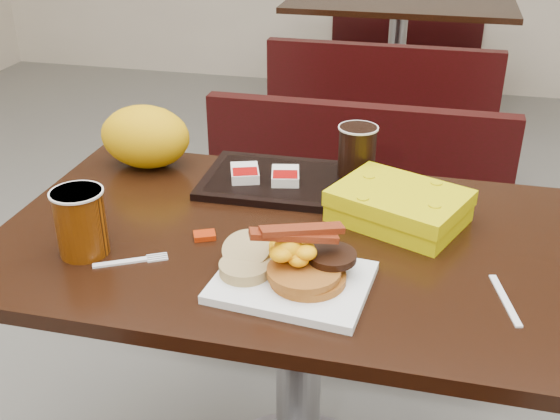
% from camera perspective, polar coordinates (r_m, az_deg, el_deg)
% --- Properties ---
extents(table_near, '(1.20, 0.70, 0.75)m').
position_cam_1_polar(table_near, '(1.53, 1.60, -14.59)').
color(table_near, black).
rests_on(table_near, floor).
extents(bench_near_n, '(1.00, 0.46, 0.72)m').
position_cam_1_polar(bench_near_n, '(2.10, 5.57, -2.24)').
color(bench_near_n, black).
rests_on(bench_near_n, floor).
extents(table_far, '(1.20, 0.70, 0.75)m').
position_cam_1_polar(table_far, '(3.85, 9.84, 11.80)').
color(table_far, black).
rests_on(table_far, floor).
extents(bench_far_s, '(1.00, 0.46, 0.72)m').
position_cam_1_polar(bench_far_s, '(3.19, 8.78, 8.27)').
color(bench_far_s, black).
rests_on(bench_far_s, floor).
extents(bench_far_n, '(1.00, 0.46, 0.72)m').
position_cam_1_polar(bench_far_n, '(4.54, 10.56, 13.92)').
color(bench_far_n, black).
rests_on(bench_far_n, floor).
extents(platter, '(0.28, 0.23, 0.02)m').
position_cam_1_polar(platter, '(1.16, 1.06, -6.21)').
color(platter, white).
rests_on(platter, table_near).
extents(pancake_stack, '(0.17, 0.17, 0.03)m').
position_cam_1_polar(pancake_stack, '(1.14, 2.40, -5.51)').
color(pancake_stack, '#A34E1B').
rests_on(pancake_stack, platter).
extents(sausage_patty, '(0.11, 0.11, 0.01)m').
position_cam_1_polar(sausage_patty, '(1.15, 4.49, -3.96)').
color(sausage_patty, black).
rests_on(sausage_patty, pancake_stack).
extents(scrambled_eggs, '(0.09, 0.08, 0.05)m').
position_cam_1_polar(scrambled_eggs, '(1.13, 0.72, -3.51)').
color(scrambled_eggs, '#FFC605').
rests_on(scrambled_eggs, pancake_stack).
extents(bacon_strips, '(0.17, 0.12, 0.01)m').
position_cam_1_polar(bacon_strips, '(1.12, 1.21, -2.09)').
color(bacon_strips, '#4C1105').
rests_on(bacon_strips, scrambled_eggs).
extents(muffin_bottom, '(0.11, 0.11, 0.02)m').
position_cam_1_polar(muffin_bottom, '(1.16, -3.02, -5.00)').
color(muffin_bottom, tan).
rests_on(muffin_bottom, platter).
extents(muffin_top, '(0.09, 0.09, 0.05)m').
position_cam_1_polar(muffin_top, '(1.19, -2.87, -3.56)').
color(muffin_top, tan).
rests_on(muffin_top, platter).
extents(coffee_cup_near, '(0.12, 0.12, 0.13)m').
position_cam_1_polar(coffee_cup_near, '(1.28, -16.72, -1.04)').
color(coffee_cup_near, '#833704').
rests_on(coffee_cup_near, table_near).
extents(fork, '(0.13, 0.09, 0.00)m').
position_cam_1_polar(fork, '(1.25, -13.58, -4.40)').
color(fork, white).
rests_on(fork, table_near).
extents(knife, '(0.05, 0.15, 0.00)m').
position_cam_1_polar(knife, '(1.18, 18.75, -7.32)').
color(knife, white).
rests_on(knife, table_near).
extents(condiment_syrup, '(0.05, 0.05, 0.01)m').
position_cam_1_polar(condiment_syrup, '(1.31, -6.49, -2.19)').
color(condiment_syrup, '#9E2406').
rests_on(condiment_syrup, table_near).
extents(condiment_ketchup, '(0.05, 0.04, 0.01)m').
position_cam_1_polar(condiment_ketchup, '(1.29, -1.27, -2.51)').
color(condiment_ketchup, '#8C0504').
rests_on(condiment_ketchup, table_near).
extents(tray, '(0.36, 0.26, 0.02)m').
position_cam_1_polar(tray, '(1.51, 0.12, 2.51)').
color(tray, black).
rests_on(tray, table_near).
extents(hashbrown_sleeve_left, '(0.09, 0.10, 0.02)m').
position_cam_1_polar(hashbrown_sleeve_left, '(1.51, -3.03, 3.18)').
color(hashbrown_sleeve_left, silver).
rests_on(hashbrown_sleeve_left, tray).
extents(hashbrown_sleeve_right, '(0.08, 0.09, 0.02)m').
position_cam_1_polar(hashbrown_sleeve_right, '(1.49, 0.46, 2.94)').
color(hashbrown_sleeve_right, silver).
rests_on(hashbrown_sleeve_right, tray).
extents(coffee_cup_far, '(0.09, 0.09, 0.12)m').
position_cam_1_polar(coffee_cup_far, '(1.51, 6.63, 5.04)').
color(coffee_cup_far, black).
rests_on(coffee_cup_far, tray).
extents(clamshell, '(0.31, 0.27, 0.07)m').
position_cam_1_polar(clamshell, '(1.37, 10.18, 0.35)').
color(clamshell, '#CBBF03').
rests_on(clamshell, table_near).
extents(paper_bag, '(0.23, 0.19, 0.15)m').
position_cam_1_polar(paper_bag, '(1.62, -11.48, 6.20)').
color(paper_bag, '#DEB207').
rests_on(paper_bag, table_near).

